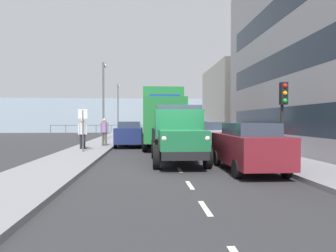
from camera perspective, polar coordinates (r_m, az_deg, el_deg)
ground_plane at (r=22.21m, az=-0.88°, el=-3.60°), size 80.00×80.00×0.00m
sidewalk_left at (r=22.92m, az=10.69°, el=-3.28°), size 2.53×40.69×0.15m
sidewalk_right at (r=22.43m, az=-12.71°, el=-3.39°), size 2.53×40.69×0.15m
road_centreline_markings at (r=21.97m, az=-0.84°, el=-3.64°), size 0.12×37.54×0.01m
building_far_block at (r=34.61m, az=13.50°, el=4.36°), size 6.62×11.10×7.61m
sea_horizon at (r=45.47m, az=-2.48°, el=1.96°), size 80.00×0.80×5.00m
seawall_railing at (r=41.87m, az=-2.35°, el=-0.13°), size 28.08×0.08×1.20m
truck_vintage_green at (r=12.73m, az=1.95°, el=-1.79°), size 2.17×5.64×2.43m
lorry_cargo_green at (r=20.52m, az=-1.10°, el=1.82°), size 2.58×8.20×3.87m
car_maroon_kerbside_near at (r=11.27m, az=14.61°, el=-3.64°), size 1.77×4.34×1.72m
car_silver_kerbside_1 at (r=17.20m, az=8.05°, el=-1.99°), size 1.84×4.52×1.72m
car_red_kerbside_2 at (r=23.20m, az=4.90°, el=-1.18°), size 1.92×4.46×1.72m
car_grey_kerbside_3 at (r=29.57m, az=2.97°, el=-0.69°), size 1.81×4.27×1.72m
car_navy_oppositeside_0 at (r=21.26m, az=-7.17°, el=-1.40°), size 1.83×4.39×1.72m
pedestrian_near_railing at (r=18.44m, az=-15.60°, el=-0.94°), size 0.53×0.34×1.74m
pedestrian_with_bag at (r=20.39m, az=-11.74°, el=-0.64°), size 0.53×0.34×1.79m
traffic_light_near at (r=13.34m, az=20.61°, el=3.83°), size 0.28×0.41×3.20m
lamp_post_promenade at (r=26.11m, az=-11.88°, el=5.84°), size 0.32×1.14×6.44m
lamp_post_far at (r=38.63m, az=-9.26°, el=4.07°), size 0.32×1.14×6.14m
street_sign at (r=16.84m, az=-15.53°, el=0.60°), size 0.50×0.07×2.25m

